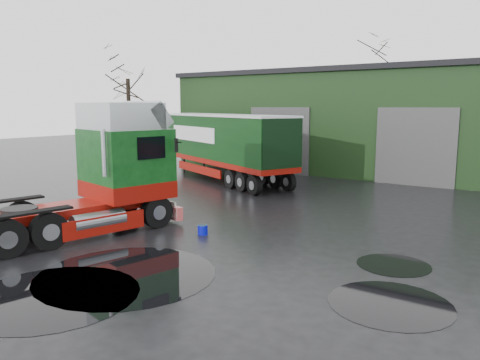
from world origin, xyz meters
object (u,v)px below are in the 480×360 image
trailer_left (221,147)px  wash_bucket (203,230)px  tree_back_a (371,98)px  tree_left (129,103)px  warehouse (442,121)px  hero_tractor (72,169)px

trailer_left → wash_bucket: (6.43, -9.53, -1.68)m
tree_back_a → tree_left: bearing=-121.4°
warehouse → tree_left: (-19.00, -8.00, 1.09)m
hero_tractor → warehouse: bearing=86.0°
hero_tractor → wash_bucket: size_ratio=21.45×
warehouse → trailer_left: bearing=-133.5°
trailer_left → tree_back_a: (1.50, 20.00, 2.92)m
warehouse → wash_bucket: size_ratio=101.97×
wash_bucket → tree_left: (-15.93, 11.53, 4.10)m
warehouse → wash_bucket: warehouse is taller
trailer_left → hero_tractor: bearing=-141.3°
tree_left → tree_back_a: 21.10m
warehouse → tree_left: tree_left is taller
hero_tractor → tree_left: size_ratio=0.80×
warehouse → tree_back_a: 12.90m
trailer_left → wash_bucket: 11.61m
trailer_left → tree_left: bearing=102.5°
warehouse → hero_tractor: 22.77m
trailer_left → warehouse: bearing=-19.1°
warehouse → tree_back_a: bearing=128.7°
tree_left → tree_back_a: (11.00, 18.00, 0.50)m
wash_bucket → trailer_left: bearing=124.0°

